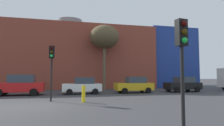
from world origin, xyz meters
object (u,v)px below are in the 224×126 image
object	(u,v)px
parked_car_4	(134,85)
bollard_yellow_0	(84,94)
bare_tree_0	(104,38)
traffic_light_near_right	(182,48)
parked_car_2	(20,85)
traffic_light_island	(52,60)
parked_car_3	(82,86)
parked_car_5	(183,84)

from	to	relation	value
parked_car_4	bollard_yellow_0	xyz separation A→B (m)	(-5.93, -6.29, -0.28)
parked_car_4	bare_tree_0	size ratio (longest dim) A/B	0.46
parked_car_4	bollard_yellow_0	distance (m)	8.65
parked_car_4	traffic_light_near_right	xyz separation A→B (m)	(-3.46, -13.96, 1.84)
parked_car_2	traffic_light_island	world-z (taller)	traffic_light_island
parked_car_3	traffic_light_near_right	xyz separation A→B (m)	(1.98, -13.96, 1.87)
parked_car_4	traffic_light_near_right	distance (m)	14.50
parked_car_4	bare_tree_0	xyz separation A→B (m)	(-2.11, 5.41, 5.99)
parked_car_3	traffic_light_island	size ratio (longest dim) A/B	0.97
parked_car_3	traffic_light_near_right	size ratio (longest dim) A/B	1.04
parked_car_2	traffic_light_near_right	size ratio (longest dim) A/B	1.20
parked_car_5	bare_tree_0	xyz separation A→B (m)	(-7.92, 5.41, 5.99)
parked_car_5	traffic_light_near_right	world-z (taller)	traffic_light_near_right
parked_car_4	bollard_yellow_0	size ratio (longest dim) A/B	3.47
parked_car_4	traffic_light_island	bearing A→B (deg)	33.08
bare_tree_0	bollard_yellow_0	bearing A→B (deg)	-108.11
parked_car_2	parked_car_3	distance (m)	5.73
parked_car_5	bare_tree_0	distance (m)	11.31
parked_car_3	bollard_yellow_0	bearing A→B (deg)	85.45
traffic_light_near_right	bare_tree_0	xyz separation A→B (m)	(1.35, 19.37, 4.15)
traffic_light_island	bare_tree_0	size ratio (longest dim) A/B	0.46
parked_car_5	parked_car_2	bearing A→B (deg)	-0.00
parked_car_3	traffic_light_island	distance (m)	6.25
parked_car_4	traffic_light_near_right	bearing A→B (deg)	76.09
parked_car_4	bare_tree_0	distance (m)	8.34
traffic_light_near_right	bollard_yellow_0	world-z (taller)	traffic_light_near_right
parked_car_5	traffic_light_island	distance (m)	15.01
parked_car_3	parked_car_5	size ratio (longest dim) A/B	0.97
parked_car_5	bare_tree_0	size ratio (longest dim) A/B	0.46
parked_car_3	traffic_light_island	world-z (taller)	traffic_light_island
parked_car_3	bollard_yellow_0	world-z (taller)	parked_car_3
traffic_light_near_right	bare_tree_0	distance (m)	19.85
parked_car_5	bare_tree_0	bearing A→B (deg)	-34.32
parked_car_4	traffic_light_near_right	world-z (taller)	traffic_light_near_right
parked_car_5	traffic_light_near_right	xyz separation A→B (m)	(-9.27, -13.96, 1.84)
parked_car_2	bollard_yellow_0	bearing A→B (deg)	129.77
parked_car_4	parked_car_5	distance (m)	5.81
bollard_yellow_0	parked_car_2	bearing A→B (deg)	129.77
traffic_light_near_right	parked_car_5	bearing A→B (deg)	139.04
traffic_light_near_right	traffic_light_island	bearing A→B (deg)	-159.28
parked_car_4	traffic_light_island	distance (m)	9.87
parked_car_2	parked_car_4	world-z (taller)	parked_car_2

